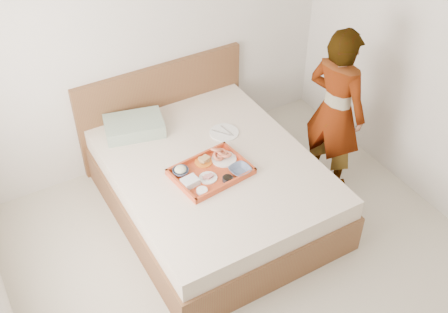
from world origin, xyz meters
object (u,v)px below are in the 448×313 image
tray (211,171)px  dinner_plate (224,132)px  person (335,111)px  bed (213,186)px

tray → dinner_plate: 0.55m
person → dinner_plate: bearing=43.7°
tray → person: size_ratio=0.39×
bed → dinner_plate: bearing=46.7°
bed → person: bearing=-9.6°
dinner_plate → tray: bearing=-131.2°
bed → dinner_plate: 0.49m
tray → bed: bearing=48.5°
bed → tray: (-0.08, -0.11, 0.29)m
bed → person: 1.22m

